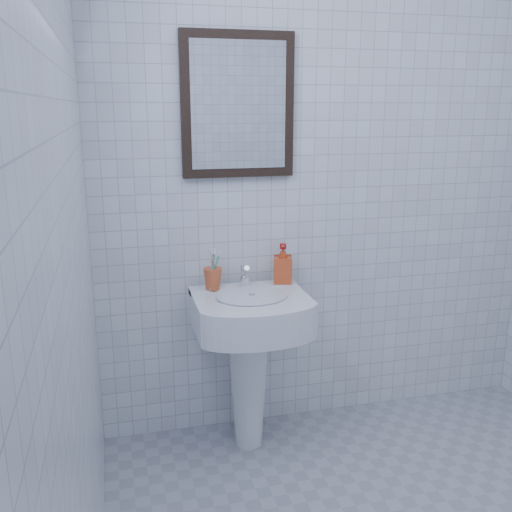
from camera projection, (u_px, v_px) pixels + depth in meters
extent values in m
cube|color=silver|center=(328.00, 171.00, 2.68)|extent=(2.20, 0.02, 2.50)
cube|color=silver|center=(65.00, 241.00, 1.29)|extent=(0.02, 2.40, 2.50)
cone|color=white|center=(248.00, 383.00, 2.63)|extent=(0.19, 0.19, 0.62)
cube|color=white|center=(250.00, 312.00, 2.50)|extent=(0.49, 0.35, 0.15)
cube|color=white|center=(243.00, 288.00, 2.61)|extent=(0.49, 0.09, 0.03)
cylinder|color=white|center=(252.00, 296.00, 2.45)|extent=(0.31, 0.31, 0.01)
cylinder|color=silver|center=(244.00, 282.00, 2.58)|extent=(0.04, 0.04, 0.04)
cylinder|color=silver|center=(245.00, 271.00, 2.55)|extent=(0.02, 0.09, 0.07)
cylinder|color=silver|center=(243.00, 273.00, 2.58)|extent=(0.03, 0.05, 0.08)
imported|color=red|center=(283.00, 263.00, 2.62)|extent=(0.10, 0.10, 0.18)
cube|color=black|center=(238.00, 106.00, 2.48)|extent=(0.50, 0.04, 0.62)
cube|color=silver|center=(239.00, 106.00, 2.46)|extent=(0.42, 0.00, 0.54)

